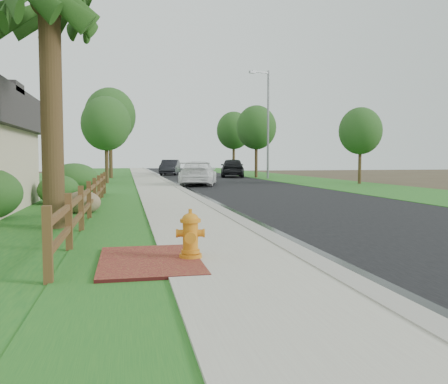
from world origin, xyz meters
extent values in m
plane|color=#3E3222|center=(0.00, 0.00, 0.00)|extent=(120.00, 120.00, 0.00)
cube|color=black|center=(4.60, 35.00, 0.01)|extent=(8.00, 90.00, 0.02)
cube|color=gray|center=(0.40, 35.00, 0.06)|extent=(0.40, 90.00, 0.12)
cube|color=black|center=(0.75, 35.00, 0.02)|extent=(0.50, 90.00, 0.00)
cube|color=#A9A193|center=(-0.90, 35.00, 0.05)|extent=(2.20, 90.00, 0.10)
cube|color=#19581E|center=(-2.80, 35.00, 0.03)|extent=(1.60, 90.00, 0.06)
cube|color=#19581E|center=(-8.00, 35.00, 0.02)|extent=(9.00, 90.00, 0.04)
cube|color=#19581E|center=(11.50, 35.00, 0.02)|extent=(6.00, 90.00, 0.04)
cube|color=maroon|center=(-2.20, -1.00, 0.06)|extent=(1.60, 2.40, 0.11)
cube|color=#50371A|center=(-3.60, -2.00, 0.55)|extent=(0.12, 0.12, 1.10)
cube|color=#50371A|center=(-3.60, 0.40, 0.55)|extent=(0.12, 0.12, 1.10)
cube|color=#50371A|center=(-3.60, 2.80, 0.55)|extent=(0.12, 0.12, 1.10)
cube|color=#50371A|center=(-3.60, 5.20, 0.55)|extent=(0.12, 0.12, 1.10)
cube|color=#50371A|center=(-3.60, 7.60, 0.55)|extent=(0.12, 0.12, 1.10)
cube|color=#50371A|center=(-3.60, 10.00, 0.55)|extent=(0.12, 0.12, 1.10)
cube|color=#50371A|center=(-3.60, 12.40, 0.55)|extent=(0.12, 0.12, 1.10)
cube|color=#50371A|center=(-3.60, 14.80, 0.55)|extent=(0.12, 0.12, 1.10)
cube|color=#50371A|center=(-3.60, -0.80, 0.45)|extent=(0.08, 2.35, 0.10)
cube|color=#50371A|center=(-3.60, -0.80, 0.85)|extent=(0.08, 2.35, 0.10)
cube|color=#50371A|center=(-3.60, 1.60, 0.45)|extent=(0.08, 2.35, 0.10)
cube|color=#50371A|center=(-3.60, 1.60, 0.85)|extent=(0.08, 2.35, 0.10)
cube|color=#50371A|center=(-3.60, 4.00, 0.45)|extent=(0.08, 2.35, 0.10)
cube|color=#50371A|center=(-3.60, 4.00, 0.85)|extent=(0.08, 2.35, 0.10)
cube|color=#50371A|center=(-3.60, 6.40, 0.45)|extent=(0.08, 2.35, 0.10)
cube|color=#50371A|center=(-3.60, 6.40, 0.85)|extent=(0.08, 2.35, 0.10)
cube|color=#50371A|center=(-3.60, 8.80, 0.45)|extent=(0.08, 2.35, 0.10)
cube|color=#50371A|center=(-3.60, 8.80, 0.85)|extent=(0.08, 2.35, 0.10)
cube|color=#50371A|center=(-3.60, 11.20, 0.45)|extent=(0.08, 2.35, 0.10)
cube|color=#50371A|center=(-3.60, 11.20, 0.85)|extent=(0.08, 2.35, 0.10)
cube|color=#50371A|center=(-3.60, 13.60, 0.45)|extent=(0.08, 2.35, 0.10)
cube|color=#50371A|center=(-3.60, 13.60, 0.85)|extent=(0.08, 2.35, 0.10)
cylinder|color=#3E2F19|center=(-4.30, 3.50, 2.75)|extent=(0.52, 0.52, 5.50)
sphere|color=#3E2F19|center=(-4.30, 3.50, 5.50)|extent=(0.90, 0.90, 0.90)
cylinder|color=orange|center=(-1.53, -0.98, 0.13)|extent=(0.37, 0.37, 0.07)
cylinder|color=orange|center=(-1.53, -0.98, 0.43)|extent=(0.25, 0.25, 0.57)
cylinder|color=orange|center=(-1.53, -0.98, 0.21)|extent=(0.31, 0.31, 0.05)
cylinder|color=orange|center=(-1.53, -0.98, 0.72)|extent=(0.34, 0.34, 0.05)
ellipsoid|color=orange|center=(-1.53, -0.98, 0.74)|extent=(0.27, 0.27, 0.21)
cylinder|color=orange|center=(-1.53, -0.98, 0.87)|extent=(0.06, 0.06, 0.08)
cylinder|color=orange|center=(-1.56, -1.14, 0.46)|extent=(0.18, 0.15, 0.16)
cylinder|color=orange|center=(-1.72, -0.95, 0.51)|extent=(0.16, 0.15, 0.13)
cylinder|color=orange|center=(-1.35, -1.01, 0.51)|extent=(0.16, 0.15, 0.13)
imported|color=white|center=(2.02, 21.83, 0.79)|extent=(3.36, 5.70, 1.55)
imported|color=black|center=(7.20, 34.90, 0.91)|extent=(3.05, 5.54, 1.78)
imported|color=black|center=(2.00, 42.10, 0.83)|extent=(2.73, 5.19, 1.63)
cylinder|color=slate|center=(9.30, 30.34, 4.58)|extent=(0.18, 0.18, 9.16)
cube|color=slate|center=(8.55, 30.02, 8.96)|extent=(1.73, 0.83, 0.12)
cube|color=slate|center=(7.71, 29.66, 8.86)|extent=(0.60, 0.43, 0.18)
ellipsoid|color=brown|center=(-3.90, 6.66, 0.37)|extent=(1.31, 1.14, 0.73)
ellipsoid|color=#214C1B|center=(-5.08, 10.10, 0.56)|extent=(1.92, 1.92, 1.12)
ellipsoid|color=#214C1B|center=(-4.90, 14.00, 0.77)|extent=(2.62, 2.62, 1.53)
cylinder|color=#3E2F19|center=(-3.90, 25.32, 1.82)|extent=(0.25, 0.25, 3.65)
ellipsoid|color=#214C1B|center=(-3.90, 25.32, 4.17)|extent=(3.41, 3.41, 3.75)
cylinder|color=#3E2F19|center=(12.99, 21.05, 1.58)|extent=(0.22, 0.22, 3.17)
ellipsoid|color=#214C1B|center=(12.99, 21.05, 3.62)|extent=(2.89, 2.89, 3.18)
cylinder|color=#3E2F19|center=(-3.90, 34.15, 2.40)|extent=(0.33, 0.33, 4.80)
ellipsoid|color=#214C1B|center=(-3.90, 34.15, 5.48)|extent=(4.43, 4.43, 4.87)
cylinder|color=#3E2F19|center=(9.00, 32.98, 2.00)|extent=(0.27, 0.27, 4.00)
ellipsoid|color=#214C1B|center=(9.00, 32.98, 4.57)|extent=(3.62, 3.62, 3.98)
cylinder|color=#3E2F19|center=(9.00, 42.21, 2.12)|extent=(0.29, 0.29, 4.23)
ellipsoid|color=#214C1B|center=(9.00, 42.21, 4.84)|extent=(3.74, 3.74, 4.11)
camera|label=1|loc=(-2.55, -8.64, 1.72)|focal=38.00mm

